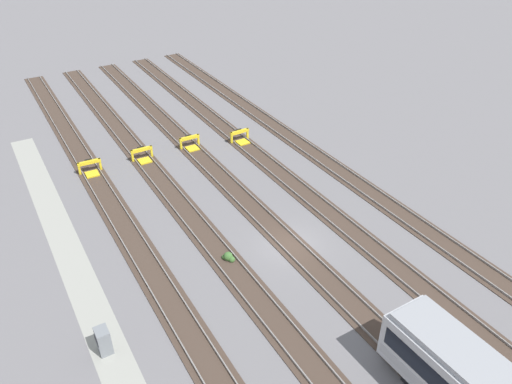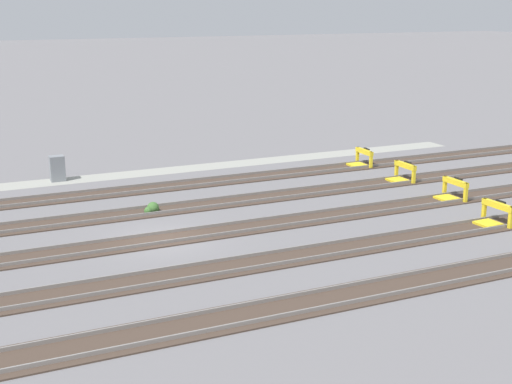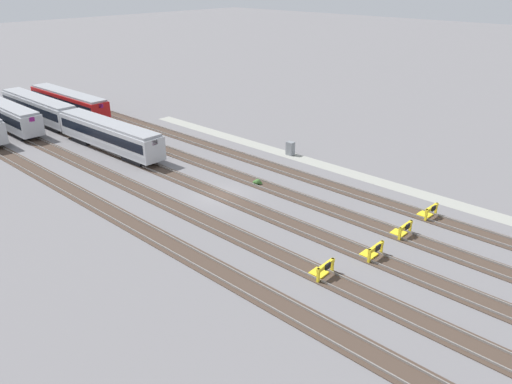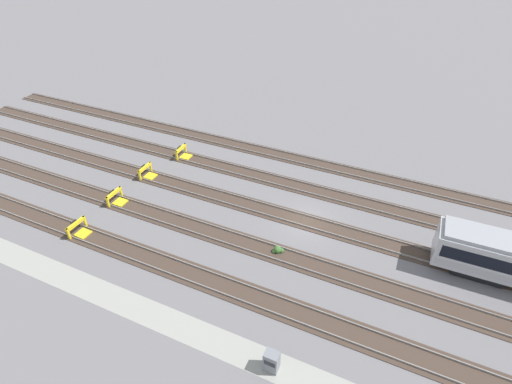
{
  "view_description": "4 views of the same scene",
  "coord_description": "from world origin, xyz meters",
  "px_view_note": "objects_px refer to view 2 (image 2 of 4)",
  "views": [
    {
      "loc": [
        22.52,
        -16.05,
        22.12
      ],
      "look_at": [
        -4.81,
        -0.0,
        1.8
      ],
      "focal_mm": 35.0,
      "sensor_mm": 36.0,
      "label": 1
    },
    {
      "loc": [
        9.39,
        30.84,
        10.8
      ],
      "look_at": [
        -4.81,
        -0.0,
        1.8
      ],
      "focal_mm": 50.0,
      "sensor_mm": 36.0,
      "label": 2
    },
    {
      "loc": [
        -33.07,
        30.3,
        20.15
      ],
      "look_at": [
        -4.81,
        -0.0,
        1.8
      ],
      "focal_mm": 35.0,
      "sensor_mm": 36.0,
      "label": 3
    },
    {
      "loc": [
        7.06,
        -26.17,
        23.51
      ],
      "look_at": [
        -4.81,
        -0.0,
        1.8
      ],
      "focal_mm": 28.0,
      "sensor_mm": 36.0,
      "label": 4
    }
  ],
  "objects_px": {
    "bumper_stop_middle_track": "(452,191)",
    "bumper_stop_far_inner_track": "(493,215)",
    "weed_clump": "(152,209)",
    "bumper_stop_nearest_track": "(361,159)",
    "bumper_stop_near_inner_track": "(402,173)",
    "electrical_cabinet": "(57,168)"
  },
  "relations": [
    {
      "from": "bumper_stop_far_inner_track",
      "to": "weed_clump",
      "type": "distance_m",
      "value": 17.58
    },
    {
      "from": "bumper_stop_near_inner_track",
      "to": "bumper_stop_far_inner_track",
      "type": "height_order",
      "value": "same"
    },
    {
      "from": "bumper_stop_nearest_track",
      "to": "bumper_stop_near_inner_track",
      "type": "relative_size",
      "value": 1.0
    },
    {
      "from": "bumper_stop_nearest_track",
      "to": "weed_clump",
      "type": "height_order",
      "value": "bumper_stop_nearest_track"
    },
    {
      "from": "bumper_stop_near_inner_track",
      "to": "electrical_cabinet",
      "type": "bearing_deg",
      "value": -25.1
    },
    {
      "from": "weed_clump",
      "to": "bumper_stop_nearest_track",
      "type": "bearing_deg",
      "value": -163.1
    },
    {
      "from": "bumper_stop_far_inner_track",
      "to": "electrical_cabinet",
      "type": "bearing_deg",
      "value": -45.5
    },
    {
      "from": "bumper_stop_near_inner_track",
      "to": "bumper_stop_middle_track",
      "type": "bearing_deg",
      "value": 90.09
    },
    {
      "from": "bumper_stop_middle_track",
      "to": "weed_clump",
      "type": "relative_size",
      "value": 2.17
    },
    {
      "from": "bumper_stop_far_inner_track",
      "to": "electrical_cabinet",
      "type": "height_order",
      "value": "electrical_cabinet"
    },
    {
      "from": "electrical_cabinet",
      "to": "weed_clump",
      "type": "height_order",
      "value": "electrical_cabinet"
    },
    {
      "from": "bumper_stop_middle_track",
      "to": "electrical_cabinet",
      "type": "bearing_deg",
      "value": -35.35
    },
    {
      "from": "bumper_stop_nearest_track",
      "to": "electrical_cabinet",
      "type": "distance_m",
      "value": 20.1
    },
    {
      "from": "bumper_stop_middle_track",
      "to": "weed_clump",
      "type": "distance_m",
      "value": 16.85
    },
    {
      "from": "bumper_stop_near_inner_track",
      "to": "weed_clump",
      "type": "relative_size",
      "value": 2.17
    },
    {
      "from": "bumper_stop_near_inner_track",
      "to": "weed_clump",
      "type": "distance_m",
      "value": 16.23
    },
    {
      "from": "bumper_stop_near_inner_track",
      "to": "bumper_stop_nearest_track",
      "type": "bearing_deg",
      "value": -90.55
    },
    {
      "from": "bumper_stop_near_inner_track",
      "to": "bumper_stop_middle_track",
      "type": "distance_m",
      "value": 4.72
    },
    {
      "from": "bumper_stop_middle_track",
      "to": "bumper_stop_far_inner_track",
      "type": "distance_m",
      "value": 4.9
    },
    {
      "from": "bumper_stop_near_inner_track",
      "to": "weed_clump",
      "type": "bearing_deg",
      "value": 0.76
    },
    {
      "from": "bumper_stop_near_inner_track",
      "to": "bumper_stop_far_inner_track",
      "type": "distance_m",
      "value": 9.53
    },
    {
      "from": "bumper_stop_nearest_track",
      "to": "bumper_stop_far_inner_track",
      "type": "bearing_deg",
      "value": 84.71
    }
  ]
}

